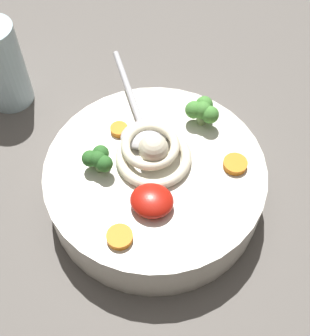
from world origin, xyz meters
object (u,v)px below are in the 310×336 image
soup_bowl (155,182)px  noodle_pile (152,153)px  soup_spoon (141,126)px  drinking_glass (1,66)px

soup_bowl → noodle_pile: size_ratio=2.66×
noodle_pile → soup_spoon: 4.66cm
soup_bowl → noodle_pile: bearing=-63.1°
soup_bowl → noodle_pile: (0.60, -1.18, 4.33)cm
soup_spoon → drinking_glass: bearing=43.5°
drinking_glass → soup_spoon: bearing=163.5°
noodle_pile → soup_bowl: bearing=116.9°
noodle_pile → soup_spoon: size_ratio=0.59×
soup_spoon → drinking_glass: size_ratio=1.30×
soup_bowl → drinking_glass: bearing=-25.1°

